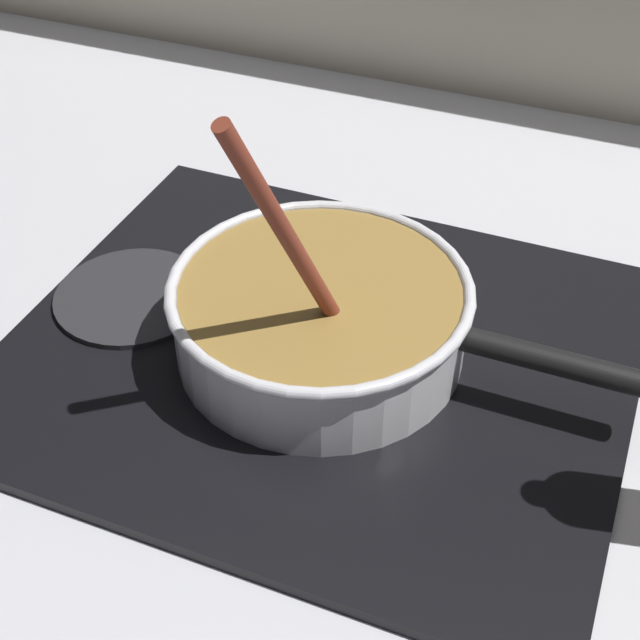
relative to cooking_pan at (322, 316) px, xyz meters
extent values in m
cube|color=#B7B7BC|center=(0.04, -0.21, -0.07)|extent=(2.40, 1.60, 0.04)
cube|color=black|center=(0.00, 0.00, -0.05)|extent=(0.56, 0.48, 0.01)
torus|color=#592D0C|center=(0.00, 0.00, -0.04)|extent=(0.16, 0.16, 0.01)
cylinder|color=#262628|center=(-0.20, 0.00, -0.04)|extent=(0.15, 0.15, 0.01)
cylinder|color=silver|center=(0.00, 0.00, -0.01)|extent=(0.26, 0.26, 0.07)
cylinder|color=olive|center=(0.00, 0.00, 0.00)|extent=(0.25, 0.25, 0.07)
torus|color=silver|center=(0.00, 0.00, 0.03)|extent=(0.27, 0.27, 0.01)
cylinder|color=black|center=(0.21, 0.00, 0.02)|extent=(0.16, 0.02, 0.02)
cylinder|color=#EDD88C|center=(0.04, 0.00, 0.02)|extent=(0.04, 0.04, 0.01)
cylinder|color=#E5CC7A|center=(0.00, 0.02, 0.02)|extent=(0.04, 0.04, 0.01)
cylinder|color=#EDD88C|center=(0.03, -0.03, 0.02)|extent=(0.03, 0.03, 0.01)
cylinder|color=#E5CC7A|center=(0.04, -0.07, 0.02)|extent=(0.03, 0.03, 0.01)
cylinder|color=maroon|center=(0.00, -0.07, 0.13)|extent=(0.06, 0.12, 0.23)
cube|color=brown|center=(0.02, -0.02, 0.02)|extent=(0.04, 0.05, 0.01)
camera|label=1|loc=(0.23, -0.58, 0.53)|focal=51.70mm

